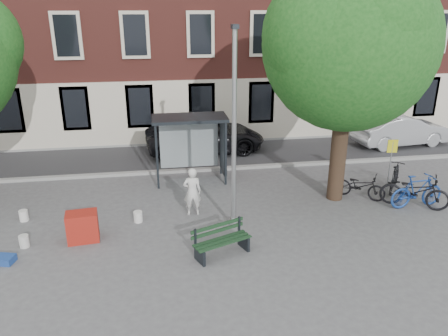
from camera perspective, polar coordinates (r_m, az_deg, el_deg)
ground at (r=14.04m, az=1.22°, el=-7.51°), size 90.00×90.00×0.00m
road at (r=20.41m, az=-2.23°, el=1.69°), size 40.00×4.00×0.01m
curb_near at (r=18.52m, az=-1.49°, el=-0.13°), size 40.00×0.25×0.12m
curb_far at (r=22.28m, az=-2.85°, el=3.46°), size 40.00×0.25×0.12m
lamppost at (r=12.96m, az=1.31°, el=3.42°), size 0.28×0.35×6.11m
tree_right at (r=14.96m, az=16.33°, el=16.00°), size 5.76×5.60×8.20m
bus_shelter at (r=17.03m, az=-3.19°, el=4.56°), size 2.85×1.45×2.62m
painter at (r=14.43m, az=-4.16°, el=-3.10°), size 0.61×0.41×1.65m
bench at (r=12.35m, az=-0.35°, el=-9.61°), size 1.74×1.12×0.86m
bike_a at (r=16.50m, az=17.33°, el=-2.22°), size 1.82×1.61×0.95m
bike_b at (r=16.41m, az=23.91°, el=-2.77°), size 2.03×0.72×1.19m
bike_c at (r=16.38m, az=23.64°, el=-2.79°), size 2.35×1.83×1.19m
bike_d at (r=17.61m, az=21.41°, el=-1.10°), size 1.48×1.69×1.06m
car_dark at (r=20.76m, az=-2.48°, el=4.24°), size 5.74×2.94×1.55m
car_silver at (r=23.43m, az=22.11°, el=4.64°), size 4.86×2.16×1.55m
red_stand at (r=13.66m, az=-17.99°, el=-7.31°), size 0.96×0.69×0.90m
blue_crate at (r=13.53m, az=-26.83°, el=-10.62°), size 0.64×0.53×0.20m
bucket_a at (r=14.45m, az=-11.17°, el=-6.26°), size 0.35×0.35×0.36m
bucket_b at (r=14.06m, az=-24.65°, el=-8.68°), size 0.35×0.35×0.36m
bucket_c at (r=15.67m, az=-24.69°, el=-5.66°), size 0.30×0.30×0.36m
notice_sign at (r=16.77m, az=21.02°, el=1.70°), size 0.37×0.08×2.11m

